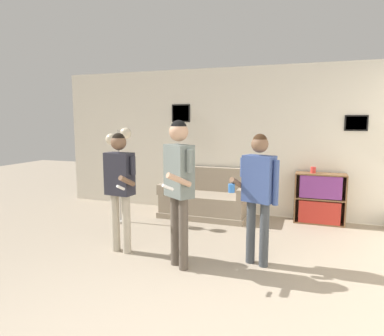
% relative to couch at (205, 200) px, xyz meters
% --- Properties ---
extents(wall_back, '(7.39, 0.08, 2.70)m').
position_rel_couch_xyz_m(wall_back, '(0.56, 0.42, 1.06)').
color(wall_back, silver).
rests_on(wall_back, ground_plane).
extents(couch, '(1.56, 0.80, 0.87)m').
position_rel_couch_xyz_m(couch, '(0.00, 0.00, 0.00)').
color(couch, gray).
rests_on(couch, ground_plane).
extents(bookshelf, '(0.82, 0.30, 0.86)m').
position_rel_couch_xyz_m(bookshelf, '(1.97, 0.20, 0.14)').
color(bookshelf, brown).
rests_on(bookshelf, ground_plane).
extents(floor_lamp, '(0.47, 0.28, 1.62)m').
position_rel_couch_xyz_m(floor_lamp, '(-1.28, -0.83, 0.94)').
color(floor_lamp, '#ADA89E').
rests_on(floor_lamp, ground_plane).
extents(person_player_foreground_left, '(0.50, 0.47, 1.58)m').
position_rel_couch_xyz_m(person_player_foreground_left, '(-0.54, -2.03, 0.67)').
color(person_player_foreground_left, '#B7AD99').
rests_on(person_player_foreground_left, ground_plane).
extents(person_player_foreground_center, '(0.42, 0.61, 1.75)m').
position_rel_couch_xyz_m(person_player_foreground_center, '(0.36, -2.23, 0.79)').
color(person_player_foreground_center, brown).
rests_on(person_player_foreground_center, ground_plane).
extents(person_watcher_holding_cup, '(0.56, 0.37, 1.59)m').
position_rel_couch_xyz_m(person_watcher_holding_cup, '(1.23, -1.85, 0.68)').
color(person_watcher_holding_cup, '#3D4247').
rests_on(person_watcher_holding_cup, ground_plane).
extents(bottle_on_floor, '(0.07, 0.07, 0.30)m').
position_rel_couch_xyz_m(bottle_on_floor, '(-0.35, -0.70, -0.17)').
color(bottle_on_floor, brown).
rests_on(bottle_on_floor, ground_plane).
extents(drinking_cup, '(0.09, 0.09, 0.10)m').
position_rel_couch_xyz_m(drinking_cup, '(1.84, 0.20, 0.62)').
color(drinking_cup, red).
rests_on(drinking_cup, bookshelf).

